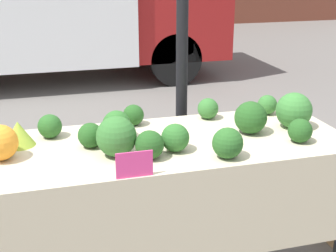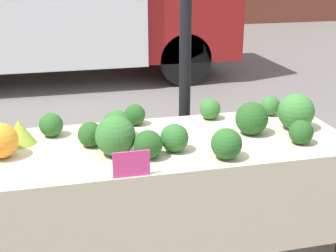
% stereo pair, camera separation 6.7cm
% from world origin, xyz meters
% --- Properties ---
extents(tent_pole, '(0.07, 0.07, 2.25)m').
position_xyz_m(tent_pole, '(0.24, 0.56, 1.12)').
color(tent_pole, black).
rests_on(tent_pole, ground_plane).
extents(market_table, '(1.79, 0.71, 0.80)m').
position_xyz_m(market_table, '(0.00, -0.06, 0.69)').
color(market_table, beige).
rests_on(market_table, ground_plane).
extents(orange_cauliflower, '(0.16, 0.16, 0.16)m').
position_xyz_m(orange_cauliflower, '(-0.77, -0.01, 0.88)').
color(orange_cauliflower, orange).
rests_on(orange_cauliflower, market_table).
extents(romanesco_head, '(0.15, 0.15, 0.12)m').
position_xyz_m(romanesco_head, '(-0.70, 0.14, 0.86)').
color(romanesco_head, '#93B238').
rests_on(romanesco_head, market_table).
extents(broccoli_head_0, '(0.17, 0.17, 0.17)m').
position_xyz_m(broccoli_head_0, '(0.44, -0.00, 0.89)').
color(broccoli_head_0, '#23511E').
rests_on(broccoli_head_0, market_table).
extents(broccoli_head_1, '(0.12, 0.12, 0.12)m').
position_xyz_m(broccoli_head_1, '(0.31, 0.27, 0.86)').
color(broccoli_head_1, '#336B2D').
rests_on(broccoli_head_1, market_table).
extents(broccoli_head_2, '(0.12, 0.12, 0.12)m').
position_xyz_m(broccoli_head_2, '(-0.55, 0.21, 0.86)').
color(broccoli_head_2, '#285B23').
rests_on(broccoli_head_2, market_table).
extents(broccoli_head_3, '(0.11, 0.11, 0.11)m').
position_xyz_m(broccoli_head_3, '(-0.11, 0.28, 0.86)').
color(broccoli_head_3, '#23511E').
rests_on(broccoli_head_3, market_table).
extents(broccoli_head_4, '(0.12, 0.12, 0.12)m').
position_xyz_m(broccoli_head_4, '(0.61, -0.18, 0.86)').
color(broccoli_head_4, '#23511E').
rests_on(broccoli_head_4, market_table).
extents(broccoli_head_5, '(0.12, 0.12, 0.12)m').
position_xyz_m(broccoli_head_5, '(-0.37, 0.03, 0.86)').
color(broccoli_head_5, '#23511E').
rests_on(broccoli_head_5, market_table).
extents(broccoli_head_6, '(0.13, 0.13, 0.13)m').
position_xyz_m(broccoli_head_6, '(-0.13, -0.18, 0.87)').
color(broccoli_head_6, '#23511E').
rests_on(broccoli_head_6, market_table).
extents(broccoli_head_7, '(0.14, 0.14, 0.14)m').
position_xyz_m(broccoli_head_7, '(0.20, -0.26, 0.87)').
color(broccoli_head_7, '#285B23').
rests_on(broccoli_head_7, market_table).
extents(broccoli_head_8, '(0.19, 0.19, 0.19)m').
position_xyz_m(broccoli_head_8, '(0.69, 0.02, 0.90)').
color(broccoli_head_8, '#387533').
rests_on(broccoli_head_8, market_table).
extents(broccoli_head_9, '(0.13, 0.13, 0.13)m').
position_xyz_m(broccoli_head_9, '(-0.00, -0.12, 0.87)').
color(broccoli_head_9, '#2D6628').
rests_on(broccoli_head_9, market_table).
extents(broccoli_head_10, '(0.11, 0.11, 0.11)m').
position_xyz_m(broccoli_head_10, '(0.66, 0.26, 0.86)').
color(broccoli_head_10, '#336B2D').
rests_on(broccoli_head_10, market_table).
extents(broccoli_head_11, '(0.14, 0.14, 0.14)m').
position_xyz_m(broccoli_head_11, '(-0.23, 0.12, 0.87)').
color(broccoli_head_11, '#2D6628').
rests_on(broccoli_head_11, market_table).
extents(broccoli_head_12, '(0.18, 0.18, 0.18)m').
position_xyz_m(broccoli_head_12, '(-0.27, -0.10, 0.89)').
color(broccoli_head_12, '#336B2D').
rests_on(broccoli_head_12, market_table).
extents(price_sign, '(0.15, 0.01, 0.11)m').
position_xyz_m(price_sign, '(-0.24, -0.34, 0.86)').
color(price_sign, '#E53D84').
rests_on(price_sign, market_table).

